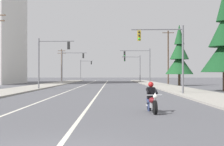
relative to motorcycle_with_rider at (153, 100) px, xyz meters
The scene contains 14 objects.
lane_stripe_center 36.51m from the motorcycle_with_rider, 95.05° to the left, with size 0.16×100.00×0.01m, color beige.
lane_stripe_left 36.97m from the motorcycle_with_rider, 100.42° to the left, with size 0.16×100.00×0.01m, color beige.
sidewalk_kerb_right 31.92m from the motorcycle_with_rider, 79.28° to the left, with size 4.40×110.00×0.14m, color #9E998E.
sidewalk_kerb_left 33.80m from the motorcycle_with_rider, 111.91° to the left, with size 4.40×110.00×0.14m, color #9E998E.
motorcycle_with_rider is the anchor object (origin of this frame).
traffic_signal_near_right 14.85m from the motorcycle_with_rider, 77.55° to the left, with size 4.67×0.39×6.20m.
traffic_signal_near_left 26.75m from the motorcycle_with_rider, 111.04° to the left, with size 4.37×0.40×6.20m.
traffic_signal_mid_right 41.07m from the motorcycle_with_rider, 85.78° to the left, with size 5.08×0.37×6.20m.
traffic_signal_mid_left 47.67m from the motorcycle_with_rider, 101.87° to the left, with size 4.68×0.47×6.20m.
traffic_signal_far_right 61.15m from the motorcycle_with_rider, 86.87° to the left, with size 4.22×0.38×6.20m.
traffic_signal_far_left 84.75m from the motorcycle_with_rider, 96.87° to the left, with size 3.82×0.51×6.20m.
utility_pole_right_far 50.16m from the motorcycle_with_rider, 79.68° to the left, with size 2.23×0.26×10.28m.
utility_pole_left_far 75.67m from the motorcycle_with_rider, 101.70° to the left, with size 2.27×0.26×8.56m.
conifer_tree_right_verge_far 41.07m from the motorcycle_with_rider, 76.94° to the left, with size 4.60×4.60×10.13m.
Camera 1 is at (1.45, -7.46, 1.80)m, focal length 54.38 mm.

